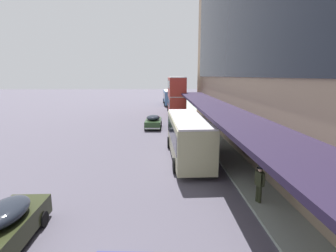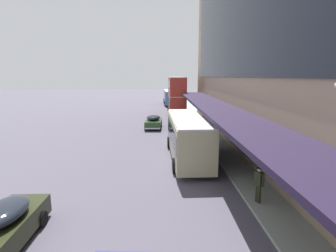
% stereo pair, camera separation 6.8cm
% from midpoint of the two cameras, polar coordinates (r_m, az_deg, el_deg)
% --- Properties ---
extents(transit_bus_kerbside_front, '(2.72, 10.48, 6.03)m').
position_cam_midpoint_polar(transit_bus_kerbside_front, '(43.59, 1.73, 6.98)').
color(transit_bus_kerbside_front, '#B23228').
rests_on(transit_bus_kerbside_front, ground).
extents(transit_bus_kerbside_rear, '(2.88, 9.34, 3.23)m').
position_cam_midpoint_polar(transit_bus_kerbside_rear, '(19.64, 4.23, -1.99)').
color(transit_bus_kerbside_rear, '#B4B185').
rests_on(transit_bus_kerbside_rear, ground).
extents(transit_bus_kerbside_far, '(2.88, 9.98, 3.14)m').
position_cam_midpoint_polar(transit_bus_kerbside_far, '(57.36, 0.35, 6.47)').
color(transit_bus_kerbside_far, '#356697').
rests_on(transit_bus_kerbside_far, ground).
extents(sedan_second_near, '(2.06, 4.40, 1.62)m').
position_cam_midpoint_polar(sedan_second_near, '(31.53, -3.28, 0.96)').
color(sedan_second_near, '#274122').
rests_on(sedan_second_near, ground).
extents(sedan_trailing_near, '(2.08, 4.69, 1.56)m').
position_cam_midpoint_polar(sedan_trailing_near, '(32.08, 2.37, 1.09)').
color(sedan_trailing_near, gray).
rests_on(sedan_trailing_near, ground).
extents(sedan_lead_mid, '(1.87, 4.88, 1.63)m').
position_cam_midpoint_polar(sedan_lead_mid, '(11.82, -32.45, -18.22)').
color(sedan_lead_mid, '#292E17').
rests_on(sedan_lead_mid, ground).
extents(pedestrian_at_kerb, '(0.38, 0.58, 1.86)m').
position_cam_midpoint_polar(pedestrian_at_kerb, '(13.62, 19.15, -11.46)').
color(pedestrian_at_kerb, '#272B19').
rests_on(pedestrian_at_kerb, sidewalk_kerb).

